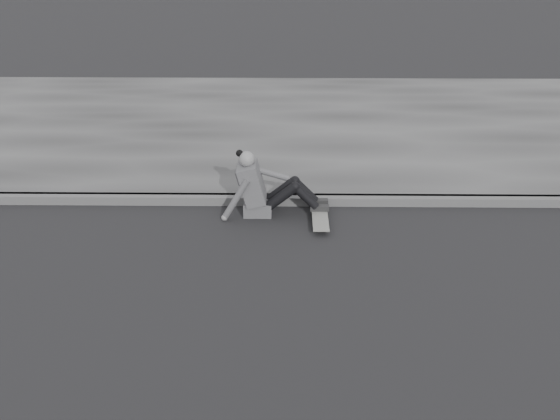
% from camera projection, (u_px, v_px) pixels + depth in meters
% --- Properties ---
extents(ground, '(80.00, 80.00, 0.00)m').
position_uv_depth(ground, '(321.00, 321.00, 6.10)').
color(ground, black).
rests_on(ground, ground).
extents(curb, '(24.00, 0.16, 0.12)m').
position_uv_depth(curb, '(312.00, 200.00, 8.37)').
color(curb, '#505050').
rests_on(curb, ground).
extents(sidewalk, '(24.00, 6.00, 0.12)m').
position_uv_depth(sidewalk, '(306.00, 126.00, 11.07)').
color(sidewalk, '#3D3D3D').
rests_on(sidewalk, ground).
extents(skateboard, '(0.20, 0.78, 0.09)m').
position_uv_depth(skateboard, '(320.00, 217.00, 7.90)').
color(skateboard, gray).
rests_on(skateboard, ground).
extents(seated_woman, '(1.38, 0.46, 0.88)m').
position_uv_depth(seated_woman, '(263.00, 188.00, 8.00)').
color(seated_woman, '#4D4D4F').
rests_on(seated_woman, ground).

